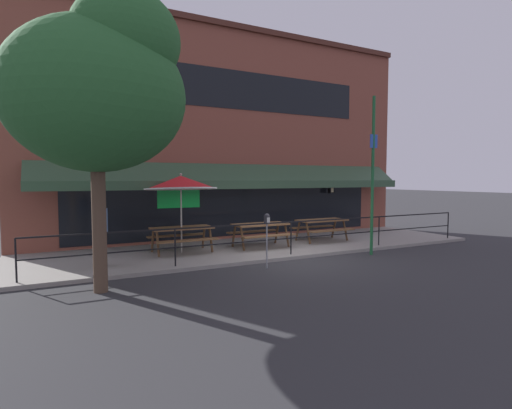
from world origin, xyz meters
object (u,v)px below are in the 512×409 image
at_px(parking_meter_near, 267,224).
at_px(patio_umbrella_left, 181,183).
at_px(street_sign_pole, 373,174).
at_px(street_tree_curbside, 102,86).
at_px(picnic_table_centre, 261,228).
at_px(picnic_table_right, 322,224).
at_px(picnic_table_left, 182,232).
at_px(pedestrian_walking, 102,229).

bearing_deg(parking_meter_near, patio_umbrella_left, 118.35).
distance_m(street_sign_pole, street_tree_curbside, 7.86).
xyz_separation_m(parking_meter_near, street_sign_pole, (3.71, 0.14, 1.29)).
distance_m(picnic_table_centre, street_sign_pole, 3.86).
bearing_deg(picnic_table_right, picnic_table_left, 178.65).
bearing_deg(picnic_table_right, parking_meter_near, -145.29).
bearing_deg(patio_umbrella_left, street_sign_pole, -26.22).
relative_size(picnic_table_left, picnic_table_right, 1.00).
height_order(picnic_table_centre, patio_umbrella_left, patio_umbrella_left).
bearing_deg(street_tree_curbside, picnic_table_left, 50.22).
xyz_separation_m(picnic_table_left, parking_meter_near, (1.44, -2.63, 0.44)).
height_order(picnic_table_left, street_sign_pole, street_sign_pole).
bearing_deg(picnic_table_centre, picnic_table_left, 174.38).
bearing_deg(pedestrian_walking, parking_meter_near, -24.11).
relative_size(picnic_table_right, street_sign_pole, 0.38).
relative_size(picnic_table_left, patio_umbrella_left, 0.76).
height_order(patio_umbrella_left, parking_meter_near, patio_umbrella_left).
relative_size(picnic_table_left, pedestrian_walking, 1.05).
bearing_deg(street_sign_pole, picnic_table_right, 91.95).
bearing_deg(picnic_table_left, pedestrian_walking, -158.11).
distance_m(patio_umbrella_left, street_sign_pole, 5.75).
distance_m(parking_meter_near, street_tree_curbside, 4.97).
xyz_separation_m(picnic_table_centre, picnic_table_right, (2.53, 0.13, 0.00)).
bearing_deg(picnic_table_centre, parking_meter_near, -114.63).
relative_size(picnic_table_left, street_tree_curbside, 0.30).
relative_size(picnic_table_centre, parking_meter_near, 1.27).
relative_size(picnic_table_right, pedestrian_walking, 1.05).
relative_size(parking_meter_near, street_sign_pole, 0.30).
xyz_separation_m(pedestrian_walking, street_tree_curbside, (-0.17, -2.07, 3.08)).
bearing_deg(patio_umbrella_left, parking_meter_near, -61.65).
height_order(picnic_table_right, patio_umbrella_left, patio_umbrella_left).
relative_size(picnic_table_centre, street_tree_curbside, 0.30).
relative_size(parking_meter_near, street_tree_curbside, 0.24).
distance_m(parking_meter_near, street_sign_pole, 3.93).
xyz_separation_m(picnic_table_centre, parking_meter_near, (-1.09, -2.38, 0.44)).
xyz_separation_m(pedestrian_walking, street_sign_pole, (7.49, -1.56, 1.38)).
distance_m(picnic_table_centre, parking_meter_near, 2.66).
bearing_deg(pedestrian_walking, picnic_table_left, 21.89).
xyz_separation_m(patio_umbrella_left, pedestrian_walking, (-2.34, -0.98, -1.12)).
distance_m(pedestrian_walking, parking_meter_near, 4.14).
height_order(pedestrian_walking, parking_meter_near, pedestrian_walking).
height_order(patio_umbrella_left, pedestrian_walking, patio_umbrella_left).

